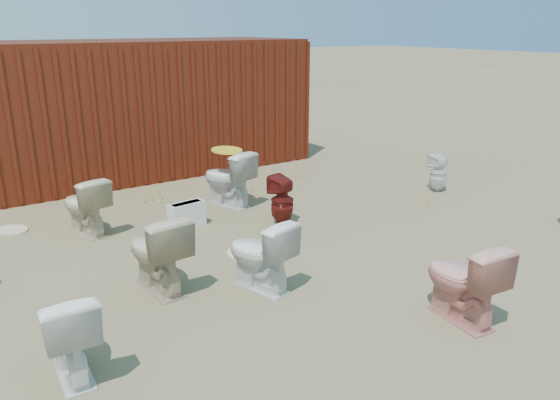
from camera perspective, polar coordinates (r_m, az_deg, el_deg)
ground at (r=6.65m, az=2.94°, el=-5.83°), size 100.00×100.00×0.00m
shipping_container at (r=10.79m, az=-14.16°, el=9.52°), size 6.00×2.40×2.40m
toilet_front_a at (r=4.68m, az=-21.30°, el=-12.81°), size 0.47×0.77×0.76m
toilet_front_pink at (r=5.39m, az=18.54°, el=-7.98°), size 0.54×0.84×0.81m
toilet_front_c at (r=5.70m, az=-2.12°, el=-5.68°), size 0.62×0.85×0.78m
toilet_front_maroon at (r=7.53m, az=0.22°, el=-0.06°), size 0.37×0.37×0.70m
toilet_back_beige_left at (r=7.63m, az=-19.73°, el=-0.58°), size 0.60×0.85×0.79m
toilet_back_beige_right at (r=5.80m, az=-12.72°, el=-5.33°), size 0.54×0.87×0.85m
toilet_back_yellowlid at (r=8.35m, az=-5.50°, el=2.24°), size 0.73×0.95×0.86m
toilet_back_e at (r=9.45m, az=16.21°, el=2.74°), size 0.31×0.32×0.63m
yellow_lid at (r=8.24m, az=-5.59°, el=5.21°), size 0.44×0.55×0.02m
loose_tank at (r=7.60m, az=-9.71°, el=-1.55°), size 0.52×0.25×0.35m
loose_lid_near at (r=6.67m, az=-3.77°, el=-5.66°), size 0.43×0.53×0.02m
loose_lid_far at (r=8.25m, az=-26.23°, el=-2.83°), size 0.55×0.59×0.02m
weed_clump_a at (r=8.17m, az=-19.45°, el=-1.26°), size 0.36×0.36×0.27m
weed_clump_b at (r=9.15m, az=-3.59°, el=1.86°), size 0.32×0.32×0.30m
weed_clump_c at (r=9.87m, az=2.01°, el=3.14°), size 0.36×0.36×0.32m
weed_clump_d at (r=8.77m, az=-13.12°, el=0.53°), size 0.30×0.30×0.25m
weed_clump_e at (r=9.94m, az=-3.29°, el=3.29°), size 0.34×0.34×0.34m
weed_clump_f at (r=8.72m, az=14.56°, el=0.39°), size 0.28×0.28×0.27m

